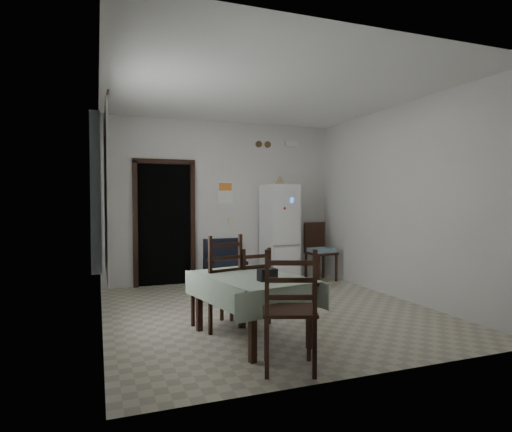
{
  "coord_description": "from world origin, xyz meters",
  "views": [
    {
      "loc": [
        -2.14,
        -5.24,
        1.48
      ],
      "look_at": [
        0.0,
        0.5,
        1.25
      ],
      "focal_mm": 30.0,
      "sensor_mm": 36.0,
      "label": 1
    }
  ],
  "objects_px": {
    "dining_chair_far_right": "(250,285)",
    "dining_chair_near_head": "(289,308)",
    "dining_table": "(251,307)",
    "corner_chair": "(321,252)",
    "dining_chair_far_left": "(216,281)",
    "navy_seat": "(225,262)",
    "fridge": "(280,233)"
  },
  "relations": [
    {
      "from": "corner_chair",
      "to": "dining_chair_near_head",
      "type": "height_order",
      "value": "dining_chair_near_head"
    },
    {
      "from": "dining_chair_far_right",
      "to": "dining_chair_near_head",
      "type": "height_order",
      "value": "dining_chair_near_head"
    },
    {
      "from": "navy_seat",
      "to": "fridge",
      "type": "bearing_deg",
      "value": -1.54
    },
    {
      "from": "fridge",
      "to": "dining_chair_far_left",
      "type": "bearing_deg",
      "value": -131.74
    },
    {
      "from": "fridge",
      "to": "dining_chair_near_head",
      "type": "distance_m",
      "value": 4.15
    },
    {
      "from": "fridge",
      "to": "navy_seat",
      "type": "xyz_separation_m",
      "value": [
        -1.04,
        -0.0,
        -0.49
      ]
    },
    {
      "from": "dining_table",
      "to": "fridge",
      "type": "bearing_deg",
      "value": 48.75
    },
    {
      "from": "dining_table",
      "to": "dining_chair_near_head",
      "type": "relative_size",
      "value": 1.22
    },
    {
      "from": "dining_table",
      "to": "dining_chair_far_left",
      "type": "relative_size",
      "value": 1.2
    },
    {
      "from": "fridge",
      "to": "dining_chair_far_right",
      "type": "bearing_deg",
      "value": -125.18
    },
    {
      "from": "fridge",
      "to": "dining_table",
      "type": "height_order",
      "value": "fridge"
    },
    {
      "from": "navy_seat",
      "to": "dining_chair_far_left",
      "type": "height_order",
      "value": "dining_chair_far_left"
    },
    {
      "from": "navy_seat",
      "to": "dining_chair_far_left",
      "type": "distance_m",
      "value": 2.54
    },
    {
      "from": "corner_chair",
      "to": "dining_table",
      "type": "distance_m",
      "value": 3.55
    },
    {
      "from": "fridge",
      "to": "dining_table",
      "type": "xyz_separation_m",
      "value": [
        -1.62,
        -2.94,
        -0.54
      ]
    },
    {
      "from": "dining_chair_far_left",
      "to": "dining_chair_far_right",
      "type": "relative_size",
      "value": 1.19
    },
    {
      "from": "corner_chair",
      "to": "dining_chair_far_left",
      "type": "height_order",
      "value": "dining_chair_far_left"
    },
    {
      "from": "corner_chair",
      "to": "dining_table",
      "type": "height_order",
      "value": "corner_chair"
    },
    {
      "from": "dining_table",
      "to": "dining_chair_near_head",
      "type": "xyz_separation_m",
      "value": [
        0.04,
        -0.88,
        0.2
      ]
    },
    {
      "from": "navy_seat",
      "to": "corner_chair",
      "type": "xyz_separation_m",
      "value": [
        1.75,
        -0.27,
        0.14
      ]
    },
    {
      "from": "corner_chair",
      "to": "dining_table",
      "type": "bearing_deg",
      "value": -137.98
    },
    {
      "from": "dining_chair_far_right",
      "to": "dining_chair_near_head",
      "type": "bearing_deg",
      "value": 76.12
    },
    {
      "from": "dining_chair_far_left",
      "to": "dining_chair_far_right",
      "type": "height_order",
      "value": "dining_chair_far_left"
    },
    {
      "from": "fridge",
      "to": "dining_chair_far_left",
      "type": "height_order",
      "value": "fridge"
    },
    {
      "from": "corner_chair",
      "to": "dining_chair_far_left",
      "type": "xyz_separation_m",
      "value": [
        -2.56,
        -2.13,
        0.01
      ]
    },
    {
      "from": "dining_chair_far_right",
      "to": "dining_chair_near_head",
      "type": "relative_size",
      "value": 0.85
    },
    {
      "from": "dining_table",
      "to": "dining_chair_near_head",
      "type": "height_order",
      "value": "dining_chair_near_head"
    },
    {
      "from": "dining_chair_far_right",
      "to": "navy_seat",
      "type": "bearing_deg",
      "value": -106.78
    },
    {
      "from": "dining_chair_far_left",
      "to": "navy_seat",
      "type": "bearing_deg",
      "value": -125.09
    },
    {
      "from": "dining_table",
      "to": "dining_chair_near_head",
      "type": "bearing_deg",
      "value": -100.12
    },
    {
      "from": "fridge",
      "to": "dining_chair_far_right",
      "type": "relative_size",
      "value": 1.92
    },
    {
      "from": "dining_chair_near_head",
      "to": "corner_chair",
      "type": "bearing_deg",
      "value": -102.06
    }
  ]
}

